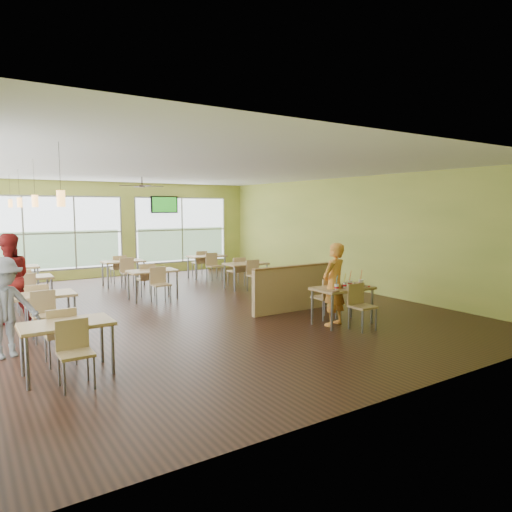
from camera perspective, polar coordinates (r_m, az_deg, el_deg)
name	(u,v)px	position (r m, az deg, el deg)	size (l,w,h in m)	color
room	(187,240)	(10.57, -8.57, 2.02)	(12.00, 12.04, 3.20)	black
window_bays	(41,242)	(12.83, -25.26, 1.64)	(9.24, 10.24, 2.38)	white
main_table	(343,293)	(9.32, 10.77, -4.56)	(1.22, 1.52, 0.87)	tan
half_wall_divider	(298,288)	(10.42, 5.23, -3.97)	(2.40, 0.14, 1.04)	tan
dining_tables	(121,276)	(11.91, -16.54, -2.41)	(6.92, 8.72, 0.87)	tan
pendant_lights	(27,202)	(10.35, -26.72, 6.09)	(0.11, 7.31, 0.86)	#2D2119
ceiling_fan	(142,186)	(13.35, -14.06, 8.50)	(1.25, 1.25, 0.29)	#2D2119
tv_backwall	(164,205)	(16.68, -11.39, 6.32)	(1.00, 0.07, 0.60)	black
man_plaid	(334,284)	(9.14, 9.71, -3.53)	(0.60, 0.40, 1.65)	orange
patron_maroon	(8,278)	(10.46, -28.54, -2.49)	(0.89, 0.69, 1.82)	maroon
patron_grey	(4,308)	(8.09, -28.93, -5.70)	(1.02, 0.58, 1.57)	slate
cup_blue	(337,287)	(8.89, 10.04, -3.86)	(0.09, 0.09, 0.32)	white
cup_yellow	(345,285)	(9.17, 11.02, -3.58)	(0.09, 0.09, 0.31)	white
cup_red_near	(350,284)	(9.31, 11.68, -3.39)	(0.10, 0.10, 0.36)	white
cup_red_far	(361,283)	(9.42, 12.99, -3.31)	(0.10, 0.10, 0.37)	white
food_basket	(359,284)	(9.62, 12.77, -3.38)	(0.22, 0.22, 0.05)	black
ketchup_cup	(369,286)	(9.44, 13.94, -3.70)	(0.05, 0.05, 0.02)	#AF2C19
wrapper_left	(335,291)	(8.77, 9.90, -4.29)	(0.16, 0.15, 0.04)	#A97C51
wrapper_mid	(339,286)	(9.29, 10.39, -3.69)	(0.21, 0.19, 0.05)	#A97C51
wrapper_right	(363,286)	(9.37, 13.29, -3.70)	(0.16, 0.14, 0.04)	#A97C51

